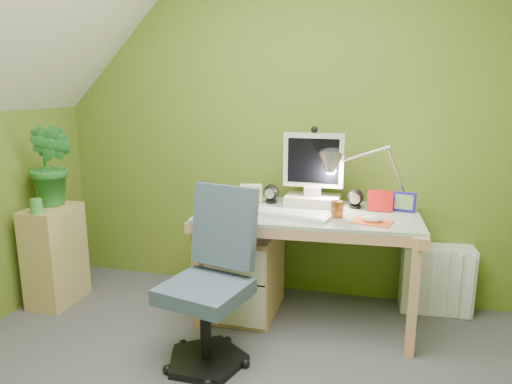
% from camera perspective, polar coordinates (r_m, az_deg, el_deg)
% --- Properties ---
extents(wall_back, '(3.20, 0.01, 2.40)m').
position_cam_1_polar(wall_back, '(3.26, 2.76, 8.26)').
color(wall_back, '#5C7423').
rests_on(wall_back, floor).
extents(desk, '(1.35, 0.74, 0.71)m').
position_cam_1_polar(desk, '(2.99, 6.18, -8.90)').
color(desk, tan).
rests_on(desk, floor).
extents(monitor, '(0.41, 0.24, 0.57)m').
position_cam_1_polar(monitor, '(3.00, 7.01, 3.73)').
color(monitor, beige).
rests_on(monitor, desk).
extents(speaker_left, '(0.12, 0.12, 0.12)m').
position_cam_1_polar(speaker_left, '(3.07, 1.85, -0.19)').
color(speaker_left, black).
rests_on(speaker_left, desk).
extents(speaker_right, '(0.12, 0.12, 0.12)m').
position_cam_1_polar(speaker_right, '(3.00, 11.95, -0.79)').
color(speaker_right, black).
rests_on(speaker_right, desk).
extents(keyboard, '(0.48, 0.25, 0.02)m').
position_cam_1_polar(keyboard, '(2.76, 4.27, -2.76)').
color(keyboard, silver).
rests_on(keyboard, desk).
extents(mousepad, '(0.25, 0.20, 0.01)m').
position_cam_1_polar(mousepad, '(2.72, 13.85, -3.53)').
color(mousepad, '#DC4F22').
rests_on(mousepad, desk).
extents(mouse, '(0.13, 0.09, 0.04)m').
position_cam_1_polar(mouse, '(2.71, 13.87, -3.17)').
color(mouse, silver).
rests_on(mouse, mousepad).
extents(amber_tumbler, '(0.08, 0.08, 0.10)m').
position_cam_1_polar(amber_tumbler, '(2.77, 9.80, -2.06)').
color(amber_tumbler, brown).
rests_on(amber_tumbler, desk).
extents(candle_cluster, '(0.17, 0.14, 0.12)m').
position_cam_1_polar(candle_cluster, '(3.02, -4.90, -0.43)').
color(candle_cluster, red).
rests_on(candle_cluster, desk).
extents(photo_frame_red, '(0.15, 0.03, 0.13)m').
position_cam_1_polar(photo_frame_red, '(2.95, 14.82, -1.05)').
color(photo_frame_red, red).
rests_on(photo_frame_red, desk).
extents(photo_frame_blue, '(0.14, 0.04, 0.12)m').
position_cam_1_polar(photo_frame_blue, '(3.00, 17.49, -1.13)').
color(photo_frame_blue, navy).
rests_on(photo_frame_blue, desk).
extents(photo_frame_green, '(0.14, 0.06, 0.12)m').
position_cam_1_polar(photo_frame_green, '(3.08, -0.58, -0.13)').
color(photo_frame_green, '#B0BA80').
rests_on(photo_frame_green, desk).
extents(desk_lamp, '(0.57, 0.30, 0.58)m').
position_cam_1_polar(desk_lamp, '(2.97, 15.65, 3.40)').
color(desk_lamp, silver).
rests_on(desk_lamp, desk).
extents(side_ledge, '(0.25, 0.38, 0.67)m').
position_cam_1_polar(side_ledge, '(3.48, -23.17, -7.06)').
color(side_ledge, tan).
rests_on(side_ledge, floor).
extents(potted_plant, '(0.32, 0.27, 0.55)m').
position_cam_1_polar(potted_plant, '(3.37, -23.54, 2.99)').
color(potted_plant, '#26742D').
rests_on(potted_plant, side_ledge).
extents(green_cup, '(0.08, 0.08, 0.09)m').
position_cam_1_polar(green_cup, '(3.25, -25.08, -1.55)').
color(green_cup, green).
rests_on(green_cup, side_ledge).
extents(task_chair, '(0.56, 0.56, 0.84)m').
position_cam_1_polar(task_chair, '(2.49, -6.24, -11.80)').
color(task_chair, '#394A5D').
rests_on(task_chair, floor).
extents(radiator, '(0.46, 0.21, 0.44)m').
position_cam_1_polar(radiator, '(3.33, 21.03, -9.82)').
color(radiator, silver).
rests_on(radiator, floor).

